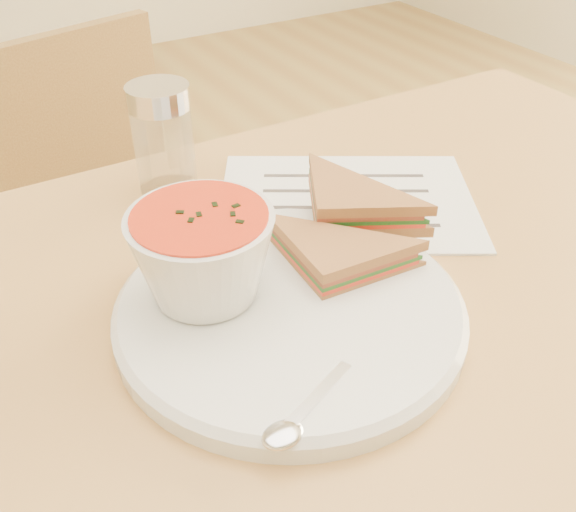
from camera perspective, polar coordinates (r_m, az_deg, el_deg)
dining_table at (r=0.88m, az=6.67°, el=-21.51°), size 1.00×0.70×0.75m
chair_far at (r=1.20m, az=-12.65°, el=-1.45°), size 0.44×0.44×0.80m
plate at (r=0.55m, az=0.17°, el=-4.92°), size 0.37×0.37×0.02m
soup_bowl at (r=0.53m, az=-7.54°, el=-0.30°), size 0.13×0.13×0.08m
sandwich_half_a at (r=0.53m, az=3.08°, el=-3.14°), size 0.11×0.11×0.03m
sandwich_half_b at (r=0.59m, az=2.57°, el=2.78°), size 0.15×0.15×0.03m
spoon at (r=0.47m, az=2.95°, el=-12.05°), size 0.15×0.09×0.01m
paper_menu at (r=0.71m, az=5.25°, el=4.95°), size 0.34×0.32×0.00m
condiment_shaker at (r=0.72m, az=-11.02°, el=10.14°), size 0.08×0.08×0.12m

